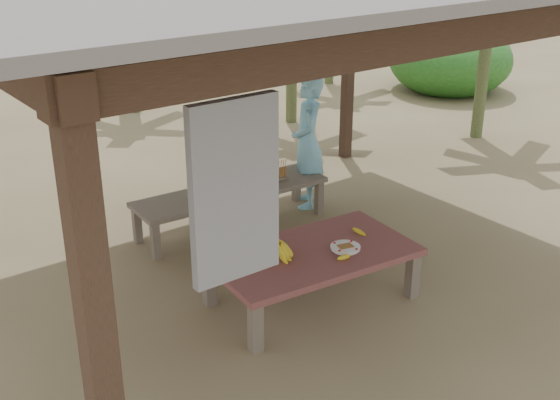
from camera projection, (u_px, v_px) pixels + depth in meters
ground at (289, 276)px, 6.80m from camera, size 80.00×80.00×0.00m
work_table at (312, 258)px, 6.22m from camera, size 1.89×1.18×0.50m
bench at (232, 194)px, 7.69m from camera, size 2.23×0.72×0.45m
ripe_banana_bunch at (276, 250)px, 6.03m from camera, size 0.34×0.32×0.17m
plate at (345, 248)px, 6.22m from camera, size 0.27×0.27×0.04m
loose_banana_front at (344, 257)px, 6.04m from camera, size 0.17×0.05×0.04m
loose_banana_side at (359, 232)px, 6.51m from camera, size 0.05×0.16×0.04m
water_flask at (245, 234)px, 6.19m from camera, size 0.09×0.09×0.33m
green_banana_stalk at (202, 184)px, 7.42m from camera, size 0.28×0.28×0.30m
cooking_pot at (252, 177)px, 7.76m from camera, size 0.21×0.21×0.18m
skewer_rack at (281, 170)px, 7.90m from camera, size 0.18×0.09×0.24m
woman at (308, 142)px, 8.13m from camera, size 0.64×0.68×1.57m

